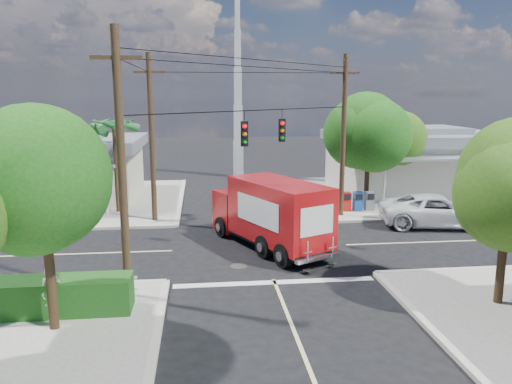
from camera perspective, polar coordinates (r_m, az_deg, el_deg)
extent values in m
plane|color=black|center=(22.86, 0.56, -6.38)|extent=(120.00, 120.00, 0.00)
cube|color=gray|center=(36.03, 16.01, -0.21)|extent=(14.00, 14.00, 0.14)
cube|color=beige|center=(34.00, 5.03, -0.48)|extent=(0.25, 14.00, 0.14)
cube|color=beige|center=(29.83, 21.07, -2.83)|extent=(14.00, 0.25, 0.14)
cube|color=gray|center=(34.38, -20.30, -1.00)|extent=(14.00, 14.00, 0.14)
cube|color=beige|center=(33.38, -8.56, -0.78)|extent=(0.25, 14.00, 0.14)
cube|color=beige|center=(27.82, -23.69, -4.00)|extent=(14.00, 0.25, 0.14)
cube|color=beige|center=(14.27, 23.55, -18.35)|extent=(0.25, 14.00, 0.14)
cube|color=beige|center=(32.49, -1.56, -1.10)|extent=(0.12, 12.00, 0.01)
cube|color=beige|center=(13.77, 5.83, -18.85)|extent=(0.12, 12.00, 0.01)
cube|color=beige|center=(25.99, 23.11, -5.13)|extent=(12.00, 0.12, 0.01)
cube|color=beige|center=(23.88, -24.19, -6.61)|extent=(12.00, 0.12, 0.01)
cube|color=silver|center=(18.84, 2.15, -10.27)|extent=(7.50, 0.40, 0.01)
cube|color=silver|center=(37.23, 17.72, 2.81)|extent=(11.00, 8.00, 3.40)
cube|color=gray|center=(37.01, 17.91, 5.95)|extent=(11.80, 8.80, 0.70)
cube|color=gray|center=(36.98, 17.95, 6.72)|extent=(6.05, 4.40, 0.50)
cube|color=gray|center=(32.71, 21.30, 3.62)|extent=(9.90, 1.80, 0.15)
cylinder|color=silver|center=(30.40, 14.43, 0.75)|extent=(0.12, 0.12, 2.90)
cube|color=beige|center=(35.78, -21.47, 2.09)|extent=(10.00, 8.00, 3.20)
cube|color=gray|center=(35.55, -21.69, 5.19)|extent=(10.80, 8.80, 0.70)
cube|color=gray|center=(35.51, -21.75, 5.99)|extent=(5.50, 4.40, 0.50)
cube|color=gray|center=(30.98, -23.92, 2.67)|extent=(9.00, 1.80, 0.15)
cylinder|color=silver|center=(29.45, -16.74, 0.10)|extent=(0.12, 0.12, 2.70)
cube|color=silver|center=(42.11, -2.03, 3.77)|extent=(0.80, 0.80, 3.00)
cube|color=silver|center=(41.83, -2.06, 7.85)|extent=(0.70, 0.70, 3.00)
cube|color=silver|center=(41.77, -2.09, 11.96)|extent=(0.60, 0.60, 3.00)
cube|color=silver|center=(41.92, -2.12, 16.06)|extent=(0.50, 0.50, 3.00)
cube|color=silver|center=(42.29, -2.15, 20.11)|extent=(0.40, 0.40, 3.00)
cylinder|color=#422D1C|center=(15.59, -22.50, -7.99)|extent=(0.28, 0.28, 3.71)
sphere|color=#135313|center=(15.03, -23.15, 0.42)|extent=(3.71, 3.71, 3.71)
sphere|color=#135313|center=(15.30, -24.44, 1.38)|extent=(3.02, 3.02, 3.02)
sphere|color=#135313|center=(14.67, -22.14, -0.21)|extent=(3.25, 3.25, 3.25)
cylinder|color=#422D1C|center=(30.46, 12.57, 1.99)|extent=(0.28, 0.28, 4.10)
sphere|color=#135313|center=(30.17, 12.78, 6.80)|extent=(4.10, 4.10, 4.10)
sphere|color=#135313|center=(30.22, 11.95, 7.33)|extent=(3.33, 3.33, 3.33)
sphere|color=#135313|center=(30.02, 13.59, 6.50)|extent=(3.58, 3.58, 3.58)
cylinder|color=#422D1C|center=(33.44, 15.57, 2.20)|extent=(0.28, 0.28, 3.58)
sphere|color=#295E14|center=(33.18, 15.77, 6.02)|extent=(3.58, 3.58, 3.58)
sphere|color=#295E14|center=(33.20, 15.02, 6.45)|extent=(2.91, 2.91, 2.91)
sphere|color=#295E14|center=(33.05, 16.52, 5.77)|extent=(3.14, 3.14, 3.14)
cylinder|color=#422D1C|center=(18.07, 26.35, -6.16)|extent=(0.28, 0.28, 3.46)
sphere|color=#295E14|center=(17.59, 26.95, 0.59)|extent=(3.46, 3.46, 3.46)
sphere|color=#295E14|center=(17.51, 25.56, 1.39)|extent=(2.81, 2.81, 2.81)
cylinder|color=#422D1C|center=(29.85, -15.68, 2.54)|extent=(0.24, 0.24, 5.00)
cone|color=#296931|center=(29.46, -14.21, 7.60)|extent=(0.50, 2.06, 0.98)
cone|color=#296931|center=(30.21, -14.67, 7.65)|extent=(1.92, 1.68, 0.98)
cone|color=#296931|center=(30.50, -16.05, 7.61)|extent=(2.12, 0.95, 0.98)
cone|color=#296931|center=(30.13, -17.36, 7.50)|extent=(1.34, 2.07, 0.98)
cone|color=#296931|center=(29.36, -17.64, 7.41)|extent=(1.34, 2.07, 0.98)
cone|color=#296931|center=(28.77, -16.63, 7.40)|extent=(2.12, 0.95, 0.98)
cone|color=#296931|center=(28.82, -15.06, 7.48)|extent=(1.92, 1.68, 0.98)
cylinder|color=#422D1C|center=(31.72, -18.80, 2.48)|extent=(0.24, 0.24, 4.60)
cone|color=#296931|center=(31.29, -17.46, 6.88)|extent=(0.50, 2.06, 0.98)
cone|color=#296931|center=(32.05, -17.82, 6.94)|extent=(1.92, 1.68, 0.98)
cone|color=#296931|center=(32.37, -19.09, 6.90)|extent=(2.12, 0.95, 0.98)
cone|color=#296931|center=(32.04, -20.35, 6.79)|extent=(1.34, 2.07, 0.98)
cone|color=#296931|center=(31.29, -20.69, 6.67)|extent=(1.34, 2.07, 0.98)
cone|color=#296931|center=(30.67, -19.80, 6.66)|extent=(2.12, 0.95, 0.98)
cone|color=#296931|center=(30.67, -18.33, 6.75)|extent=(1.92, 1.68, 0.98)
cylinder|color=#473321|center=(16.82, -15.09, 2.62)|extent=(0.28, 0.28, 9.00)
cube|color=#473321|center=(16.69, -15.71, 14.59)|extent=(1.60, 0.12, 0.12)
cylinder|color=#473321|center=(28.07, 9.93, 6.09)|extent=(0.28, 0.28, 9.00)
cube|color=#473321|center=(27.99, 10.18, 13.25)|extent=(1.60, 0.12, 0.12)
cylinder|color=#473321|center=(27.08, -11.83, 5.85)|extent=(0.28, 0.28, 9.00)
cube|color=#473321|center=(27.00, -12.13, 13.26)|extent=(1.60, 0.12, 0.12)
cylinder|color=black|center=(21.82, 0.59, 9.34)|extent=(10.43, 10.43, 0.04)
cube|color=black|center=(20.99, -1.34, 6.68)|extent=(0.30, 0.24, 1.05)
sphere|color=red|center=(20.83, -1.31, 7.55)|extent=(0.20, 0.20, 0.20)
cube|color=black|center=(23.11, 2.98, 7.07)|extent=(0.30, 0.24, 1.05)
sphere|color=red|center=(22.95, 3.05, 7.87)|extent=(0.20, 0.20, 0.20)
cube|color=silver|center=(18.03, -22.96, -10.54)|extent=(5.94, 0.05, 0.08)
cube|color=silver|center=(17.89, -23.05, -9.35)|extent=(5.94, 0.05, 0.08)
cube|color=silver|center=(17.38, -13.98, -10.25)|extent=(0.09, 0.06, 1.00)
cube|color=#164A12|center=(17.31, -24.40, -10.85)|extent=(6.20, 1.20, 1.10)
cube|color=red|center=(29.75, 10.27, -1.07)|extent=(0.50, 0.50, 1.10)
cube|color=#1C4BA1|center=(29.95, 11.55, -1.03)|extent=(0.50, 0.50, 1.10)
cube|color=slate|center=(30.17, 12.82, -1.00)|extent=(0.50, 0.50, 1.10)
cube|color=black|center=(22.85, 1.48, -5.10)|extent=(4.90, 7.23, 0.23)
cube|color=#AC1013|center=(24.93, -1.99, -2.02)|extent=(2.61, 2.31, 1.98)
cube|color=black|center=(25.38, -2.71, -0.95)|extent=(1.80, 1.02, 0.86)
cube|color=silver|center=(25.76, -2.89, -3.03)|extent=(1.91, 0.99, 0.32)
cube|color=#AC1013|center=(21.85, 2.66, -2.20)|extent=(4.29, 5.68, 2.61)
cube|color=white|center=(22.48, 5.07, -1.50)|extent=(1.42, 2.93, 1.17)
cube|color=white|center=(21.21, 0.12, -2.22)|extent=(1.42, 2.93, 1.17)
cube|color=white|center=(19.78, 7.00, -3.29)|extent=(1.47, 0.72, 1.17)
cube|color=silver|center=(20.11, 7.11, -7.46)|extent=(2.05, 1.14, 0.16)
cube|color=silver|center=(19.54, 5.90, -6.89)|extent=(0.39, 0.22, 0.90)
cube|color=silver|center=(20.30, 8.73, -6.26)|extent=(0.39, 0.22, 0.90)
cylinder|color=black|center=(24.50, -3.93, -4.00)|extent=(0.69, 1.02, 0.99)
cylinder|color=black|center=(25.50, 0.19, -3.37)|extent=(0.69, 1.02, 0.99)
cylinder|color=black|center=(20.23, 3.11, -7.28)|extent=(0.69, 1.02, 0.99)
cylinder|color=black|center=(21.43, 7.68, -6.30)|extent=(0.69, 1.02, 0.99)
imported|color=silver|center=(28.03, 20.08, -2.01)|extent=(6.43, 3.78, 1.68)
imported|color=beige|center=(16.58, -22.33, -10.63)|extent=(0.71, 0.61, 1.65)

